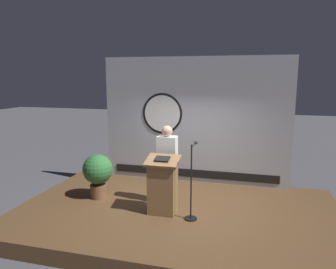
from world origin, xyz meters
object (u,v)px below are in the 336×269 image
(podium, at_px, (163,186))
(microphone_stand, at_px, (192,192))
(potted_plant, at_px, (98,172))
(speaker_person, at_px, (167,164))

(podium, relative_size, microphone_stand, 0.79)
(podium, xyz_separation_m, potted_plant, (-1.58, 0.40, 0.04))
(speaker_person, distance_m, potted_plant, 1.57)
(speaker_person, relative_size, potted_plant, 1.70)
(microphone_stand, height_order, potted_plant, microphone_stand)
(podium, xyz_separation_m, microphone_stand, (0.59, -0.09, -0.04))
(speaker_person, height_order, microphone_stand, speaker_person)
(speaker_person, bearing_deg, microphone_stand, -42.08)
(podium, xyz_separation_m, speaker_person, (-0.04, 0.48, 0.30))
(podium, distance_m, speaker_person, 0.57)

